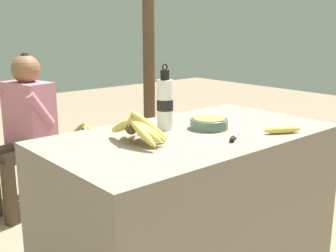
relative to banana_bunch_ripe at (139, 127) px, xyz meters
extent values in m
cube|color=gray|center=(0.29, -0.02, -0.45)|extent=(1.38, 0.76, 0.77)
sphere|color=#4C381E|center=(-0.04, 0.00, 0.00)|extent=(0.05, 0.05, 0.05)
ellipsoid|color=#E0C64C|center=(-0.04, -0.07, 0.00)|extent=(0.04, 0.18, 0.12)
ellipsoid|color=#E0C64C|center=(-0.01, -0.06, 0.00)|extent=(0.10, 0.17, 0.11)
ellipsoid|color=#E0C64C|center=(0.00, -0.05, 0.00)|extent=(0.13, 0.16, 0.12)
ellipsoid|color=#E0C64C|center=(0.02, -0.04, 0.01)|extent=(0.17, 0.12, 0.16)
ellipsoid|color=#E0C64C|center=(0.04, -0.01, 0.00)|extent=(0.19, 0.06, 0.12)
ellipsoid|color=#E0C64C|center=(0.02, 0.01, -0.01)|extent=(0.17, 0.06, 0.08)
ellipsoid|color=#E0C64C|center=(0.02, 0.03, 0.00)|extent=(0.15, 0.10, 0.14)
ellipsoid|color=#E0C64C|center=(0.01, 0.05, 0.00)|extent=(0.15, 0.16, 0.13)
ellipsoid|color=#E0C64C|center=(-0.01, 0.06, 0.00)|extent=(0.11, 0.17, 0.11)
ellipsoid|color=#E0C64C|center=(-0.03, 0.07, 0.00)|extent=(0.05, 0.20, 0.12)
cylinder|color=#4C6B5B|center=(0.42, -0.02, -0.05)|extent=(0.19, 0.19, 0.04)
torus|color=#4C6B5B|center=(0.42, -0.02, -0.03)|extent=(0.19, 0.19, 0.01)
cylinder|color=#BC8942|center=(0.42, -0.02, -0.02)|extent=(0.15, 0.15, 0.01)
cylinder|color=white|center=(0.24, 0.11, 0.05)|extent=(0.08, 0.08, 0.24)
cylinder|color=black|center=(0.24, 0.11, 0.05)|extent=(0.08, 0.08, 0.05)
cylinder|color=black|center=(0.24, 0.11, 0.19)|extent=(0.04, 0.04, 0.05)
torus|color=black|center=(0.24, 0.11, 0.23)|extent=(0.03, 0.01, 0.03)
ellipsoid|color=#E0C64C|center=(0.60, -0.31, -0.05)|extent=(0.18, 0.12, 0.04)
cube|color=#BCBCC1|center=(0.41, -0.18, -0.06)|extent=(0.15, 0.11, 0.00)
cylinder|color=black|center=(0.32, -0.24, -0.06)|extent=(0.06, 0.05, 0.02)
cube|color=brown|center=(0.11, 1.35, -0.43)|extent=(1.40, 0.32, 0.04)
cube|color=brown|center=(0.71, 1.23, -0.64)|extent=(0.06, 0.06, 0.39)
cube|color=brown|center=(0.71, 1.47, -0.64)|extent=(0.06, 0.06, 0.39)
cylinder|color=#473828|center=(-0.16, 1.17, -0.62)|extent=(0.09, 0.09, 0.42)
cylinder|color=#473828|center=(-0.04, 1.20, -0.41)|extent=(0.31, 0.15, 0.09)
cylinder|color=#473828|center=(-0.08, 1.38, -0.41)|extent=(0.31, 0.15, 0.09)
cube|color=#C67589|center=(0.07, 1.32, -0.18)|extent=(0.27, 0.37, 0.47)
cylinder|color=#C67589|center=(0.08, 1.16, -0.11)|extent=(0.21, 0.11, 0.25)
cylinder|color=#C67589|center=(0.01, 1.47, -0.11)|extent=(0.21, 0.11, 0.25)
sphere|color=brown|center=(0.07, 1.32, 0.14)|extent=(0.19, 0.19, 0.19)
sphere|color=black|center=(0.07, 1.32, 0.21)|extent=(0.07, 0.07, 0.07)
sphere|color=#4C381E|center=(0.50, 1.35, -0.35)|extent=(0.04, 0.04, 0.04)
ellipsoid|color=#9EB24C|center=(0.49, 1.29, -0.35)|extent=(0.04, 0.16, 0.11)
ellipsoid|color=#9EB24C|center=(0.53, 1.30, -0.35)|extent=(0.12, 0.16, 0.12)
ellipsoid|color=#9EB24C|center=(0.55, 1.32, -0.35)|extent=(0.15, 0.11, 0.12)
ellipsoid|color=#9EB24C|center=(0.56, 1.34, -0.35)|extent=(0.17, 0.07, 0.12)
ellipsoid|color=#9EB24C|center=(0.56, 1.36, -0.35)|extent=(0.16, 0.07, 0.13)
ellipsoid|color=#9EB24C|center=(0.54, 1.38, -0.35)|extent=(0.14, 0.11, 0.11)
ellipsoid|color=#9EB24C|center=(0.52, 1.41, -0.36)|extent=(0.10, 0.16, 0.08)
ellipsoid|color=#9EB24C|center=(0.49, 1.42, -0.35)|extent=(0.05, 0.16, 0.13)
cylinder|color=#4C3823|center=(1.37, 1.66, 0.55)|extent=(0.11, 0.11, 2.78)
camera|label=1|loc=(-1.04, -1.39, 0.42)|focal=45.00mm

